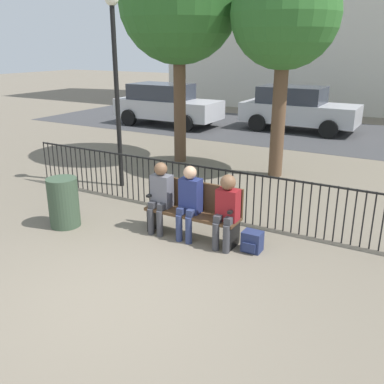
# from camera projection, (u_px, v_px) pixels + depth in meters

# --- Properties ---
(ground_plane) EXTENTS (80.00, 80.00, 0.00)m
(ground_plane) POSITION_uv_depth(u_px,v_px,m) (112.00, 296.00, 5.46)
(ground_plane) COLOR #706656
(park_bench) EXTENTS (1.62, 0.45, 0.92)m
(park_bench) POSITION_uv_depth(u_px,v_px,m) (194.00, 208.00, 7.06)
(park_bench) COLOR #4C331E
(park_bench) RESTS_ON ground
(seated_person_0) EXTENTS (0.34, 0.39, 1.22)m
(seated_person_0) POSITION_uv_depth(u_px,v_px,m) (160.00, 194.00, 7.16)
(seated_person_0) COLOR #3D3D42
(seated_person_0) RESTS_ON ground
(seated_person_1) EXTENTS (0.34, 0.39, 1.24)m
(seated_person_1) POSITION_uv_depth(u_px,v_px,m) (189.00, 199.00, 6.90)
(seated_person_1) COLOR navy
(seated_person_1) RESTS_ON ground
(seated_person_2) EXTENTS (0.34, 0.39, 1.19)m
(seated_person_2) POSITION_uv_depth(u_px,v_px,m) (227.00, 207.00, 6.59)
(seated_person_2) COLOR #3D3D42
(seated_person_2) RESTS_ON ground
(backpack) EXTENTS (0.30, 0.28, 0.32)m
(backpack) POSITION_uv_depth(u_px,v_px,m) (252.00, 242.00, 6.62)
(backpack) COLOR navy
(backpack) RESTS_ON ground
(fence_railing) EXTENTS (9.01, 0.03, 0.95)m
(fence_railing) POSITION_uv_depth(u_px,v_px,m) (218.00, 189.00, 7.80)
(fence_railing) COLOR black
(fence_railing) RESTS_ON ground
(tree_0) EXTENTS (2.43, 2.43, 4.92)m
(tree_0) POSITION_uv_depth(u_px,v_px,m) (285.00, 16.00, 9.38)
(tree_0) COLOR brown
(tree_0) RESTS_ON ground
(tree_1) EXTENTS (3.02, 3.02, 5.57)m
(tree_1) POSITION_uv_depth(u_px,v_px,m) (179.00, 3.00, 10.57)
(tree_1) COLOR brown
(tree_1) RESTS_ON ground
(lamp_post) EXTENTS (0.28, 0.28, 4.06)m
(lamp_post) POSITION_uv_depth(u_px,v_px,m) (115.00, 65.00, 8.93)
(lamp_post) COLOR black
(lamp_post) RESTS_ON ground
(street_surface) EXTENTS (24.00, 6.00, 0.01)m
(street_surface) POSITION_uv_depth(u_px,v_px,m) (329.00, 135.00, 15.32)
(street_surface) COLOR #3D3D3F
(street_surface) RESTS_ON ground
(parked_car_0) EXTENTS (4.20, 1.94, 1.62)m
(parked_car_0) POSITION_uv_depth(u_px,v_px,m) (166.00, 104.00, 16.95)
(parked_car_0) COLOR #B7B7BC
(parked_car_0) RESTS_ON ground
(parked_car_2) EXTENTS (4.20, 1.94, 1.62)m
(parked_car_2) POSITION_uv_depth(u_px,v_px,m) (297.00, 108.00, 15.82)
(parked_car_2) COLOR #B7B7BC
(parked_car_2) RESTS_ON ground
(trash_bin) EXTENTS (0.53, 0.53, 0.88)m
(trash_bin) POSITION_uv_depth(u_px,v_px,m) (64.00, 202.00, 7.48)
(trash_bin) COLOR #384C38
(trash_bin) RESTS_ON ground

